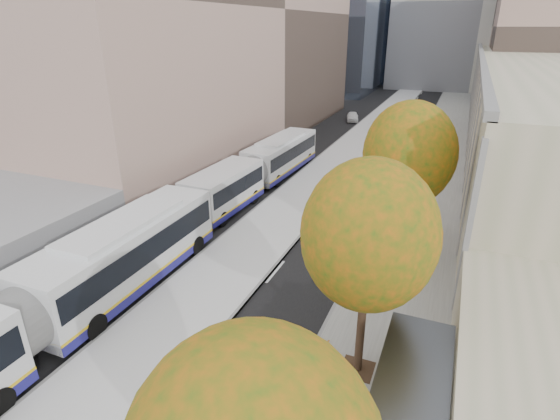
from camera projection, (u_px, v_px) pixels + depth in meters
The scene contains 11 objects.
bus_platform at pixel (331, 168), 36.54m from camera, with size 4.25×150.00×0.15m, color silver.
sidewalk at pixel (430, 181), 33.72m from camera, with size 4.75×150.00×0.08m, color gray.
building_tan at pixel (555, 89), 52.80m from camera, with size 18.00×92.00×8.00m, color #A6A284.
building_midrise at pixel (173, 10), 43.40m from camera, with size 24.00×46.00×25.00m, color tan.
building_far_block at pixel (483, 2), 79.08m from camera, with size 30.00×18.00×30.00m, color #AFADA2.
bus_shelter at pixel (421, 380), 11.89m from camera, with size 1.90×4.40×2.53m.
tree_c at pixel (369, 236), 13.17m from camera, with size 4.20×4.20×7.28m.
tree_d at pixel (409, 154), 20.74m from camera, with size 4.40×4.40×7.60m.
bus_near at pixel (52, 302), 16.10m from camera, with size 2.86×18.47×3.07m.
bus_far at pixel (260, 167), 31.98m from camera, with size 3.05×16.70×2.77m.
distant_car at pixel (353, 117), 54.73m from camera, with size 1.38×3.42×1.16m, color white.
Camera 1 is at (5.67, 1.04, 11.10)m, focal length 28.00 mm.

